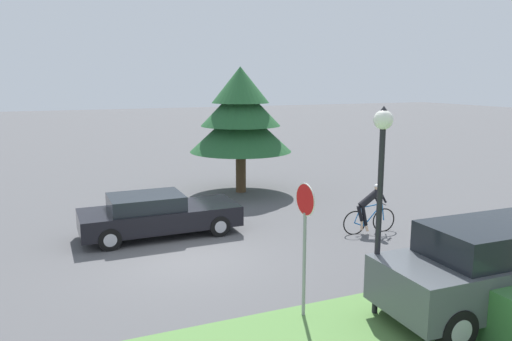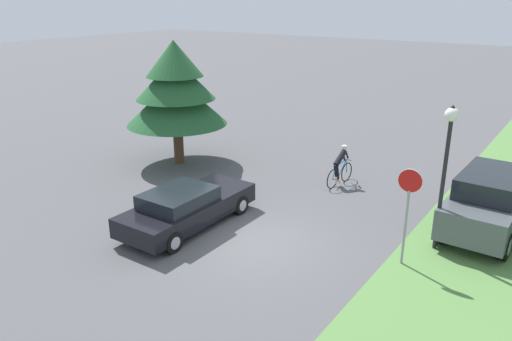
{
  "view_description": "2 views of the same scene",
  "coord_description": "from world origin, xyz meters",
  "px_view_note": "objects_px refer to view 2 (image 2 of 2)",
  "views": [
    {
      "loc": [
        12.43,
        -3.29,
        4.73
      ],
      "look_at": [
        -1.66,
        2.74,
        1.91
      ],
      "focal_mm": 35.0,
      "sensor_mm": 36.0,
      "label": 1
    },
    {
      "loc": [
        7.72,
        -10.84,
        6.95
      ],
      "look_at": [
        -1.54,
        2.5,
        1.21
      ],
      "focal_mm": 35.0,
      "sensor_mm": 36.0,
      "label": 2
    }
  ],
  "objects_px": {
    "cyclist": "(340,166)",
    "street_lamp": "(448,147)",
    "sedan_left_lane": "(187,207)",
    "conifer_tall_near": "(176,89)",
    "parked_suv_right": "(488,202)",
    "stop_sign": "(408,199)"
  },
  "relations": [
    {
      "from": "cyclist",
      "to": "street_lamp",
      "type": "distance_m",
      "value": 5.98
    },
    {
      "from": "conifer_tall_near",
      "to": "cyclist",
      "type": "bearing_deg",
      "value": 12.58
    },
    {
      "from": "sedan_left_lane",
      "to": "street_lamp",
      "type": "bearing_deg",
      "value": -66.83
    },
    {
      "from": "cyclist",
      "to": "street_lamp",
      "type": "xyz_separation_m",
      "value": [
        4.55,
        -3.11,
        2.32
      ]
    },
    {
      "from": "parked_suv_right",
      "to": "conifer_tall_near",
      "type": "height_order",
      "value": "conifer_tall_near"
    },
    {
      "from": "sedan_left_lane",
      "to": "parked_suv_right",
      "type": "height_order",
      "value": "parked_suv_right"
    },
    {
      "from": "parked_suv_right",
      "to": "stop_sign",
      "type": "bearing_deg",
      "value": 158.89
    },
    {
      "from": "sedan_left_lane",
      "to": "parked_suv_right",
      "type": "xyz_separation_m",
      "value": [
        7.84,
        5.01,
        0.32
      ]
    },
    {
      "from": "conifer_tall_near",
      "to": "stop_sign",
      "type": "bearing_deg",
      "value": -15.08
    },
    {
      "from": "stop_sign",
      "to": "conifer_tall_near",
      "type": "relative_size",
      "value": 0.52
    },
    {
      "from": "cyclist",
      "to": "parked_suv_right",
      "type": "distance_m",
      "value": 5.59
    },
    {
      "from": "sedan_left_lane",
      "to": "conifer_tall_near",
      "type": "xyz_separation_m",
      "value": [
        -4.58,
        4.54,
        2.59
      ]
    },
    {
      "from": "cyclist",
      "to": "stop_sign",
      "type": "distance_m",
      "value": 6.18
    },
    {
      "from": "parked_suv_right",
      "to": "conifer_tall_near",
      "type": "relative_size",
      "value": 0.88
    },
    {
      "from": "conifer_tall_near",
      "to": "parked_suv_right",
      "type": "bearing_deg",
      "value": 2.19
    },
    {
      "from": "parked_suv_right",
      "to": "street_lamp",
      "type": "relative_size",
      "value": 1.09
    },
    {
      "from": "cyclist",
      "to": "conifer_tall_near",
      "type": "distance_m",
      "value": 7.53
    },
    {
      "from": "cyclist",
      "to": "parked_suv_right",
      "type": "xyz_separation_m",
      "value": [
        5.48,
        -1.07,
        0.24
      ]
    },
    {
      "from": "sedan_left_lane",
      "to": "conifer_tall_near",
      "type": "relative_size",
      "value": 0.91
    },
    {
      "from": "stop_sign",
      "to": "parked_suv_right",
      "type": "bearing_deg",
      "value": -116.36
    },
    {
      "from": "cyclist",
      "to": "stop_sign",
      "type": "relative_size",
      "value": 0.65
    },
    {
      "from": "parked_suv_right",
      "to": "stop_sign",
      "type": "xyz_separation_m",
      "value": [
        -1.42,
        -3.44,
        0.93
      ]
    }
  ]
}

